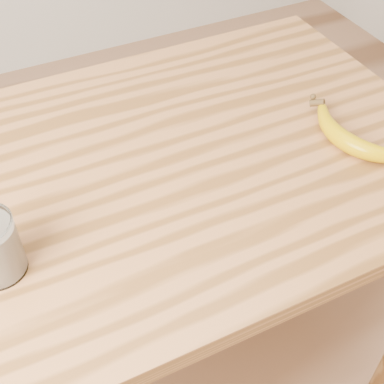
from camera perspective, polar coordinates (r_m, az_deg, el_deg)
name	(u,v)px	position (r m, az deg, el deg)	size (l,w,h in m)	color
table	(161,207)	(1.16, -3.31, -1.56)	(1.20, 0.80, 0.90)	#A96B3A
banana	(348,143)	(1.13, 16.33, 5.01)	(0.12, 0.33, 0.04)	#C59B00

